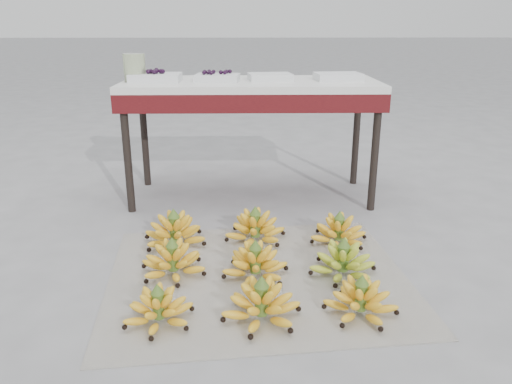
{
  "coord_description": "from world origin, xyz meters",
  "views": [
    {
      "loc": [
        -0.11,
        -1.9,
        1.04
      ],
      "look_at": [
        -0.07,
        0.35,
        0.26
      ],
      "focal_mm": 35.0,
      "sensor_mm": 36.0,
      "label": 1
    }
  ],
  "objects_px": {
    "bunch_back_center": "(255,229)",
    "tray_far_left": "(156,77)",
    "bunch_mid_right": "(343,262)",
    "bunch_back_left": "(175,232)",
    "bunch_front_center": "(261,305)",
    "bunch_front_right": "(361,301)",
    "bunch_front_left": "(159,309)",
    "newspaper_mat": "(258,277)",
    "bunch_mid_left": "(173,262)",
    "tray_right": "(270,77)",
    "bunch_back_right": "(339,232)",
    "tray_left": "(217,77)",
    "glass_jar": "(135,68)",
    "bunch_mid_center": "(255,264)",
    "tray_far_right": "(338,77)",
    "vendor_table": "(251,95)"
  },
  "relations": [
    {
      "from": "bunch_mid_right",
      "to": "tray_far_left",
      "type": "distance_m",
      "value": 1.51
    },
    {
      "from": "bunch_mid_center",
      "to": "vendor_table",
      "type": "height_order",
      "value": "vendor_table"
    },
    {
      "from": "vendor_table",
      "to": "glass_jar",
      "type": "height_order",
      "value": "glass_jar"
    },
    {
      "from": "tray_right",
      "to": "glass_jar",
      "type": "relative_size",
      "value": 1.73
    },
    {
      "from": "bunch_back_center",
      "to": "tray_far_left",
      "type": "bearing_deg",
      "value": 122.54
    },
    {
      "from": "bunch_back_left",
      "to": "glass_jar",
      "type": "distance_m",
      "value": 1.02
    },
    {
      "from": "bunch_back_center",
      "to": "tray_left",
      "type": "bearing_deg",
      "value": 99.08
    },
    {
      "from": "tray_left",
      "to": "glass_jar",
      "type": "bearing_deg",
      "value": -178.97
    },
    {
      "from": "bunch_back_right",
      "to": "newspaper_mat",
      "type": "bearing_deg",
      "value": -126.11
    },
    {
      "from": "glass_jar",
      "to": "bunch_back_center",
      "type": "bearing_deg",
      "value": -43.64
    },
    {
      "from": "bunch_back_center",
      "to": "vendor_table",
      "type": "relative_size",
      "value": 0.23
    },
    {
      "from": "bunch_back_left",
      "to": "tray_right",
      "type": "bearing_deg",
      "value": 80.67
    },
    {
      "from": "bunch_front_right",
      "to": "tray_far_right",
      "type": "xyz_separation_m",
      "value": [
        0.12,
        1.34,
        0.66
      ]
    },
    {
      "from": "bunch_back_center",
      "to": "bunch_back_left",
      "type": "bearing_deg",
      "value": 177.16
    },
    {
      "from": "bunch_mid_left",
      "to": "glass_jar",
      "type": "height_order",
      "value": "glass_jar"
    },
    {
      "from": "bunch_mid_left",
      "to": "bunch_back_left",
      "type": "relative_size",
      "value": 0.89
    },
    {
      "from": "newspaper_mat",
      "to": "bunch_front_right",
      "type": "relative_size",
      "value": 3.91
    },
    {
      "from": "newspaper_mat",
      "to": "tray_far_left",
      "type": "height_order",
      "value": "tray_far_left"
    },
    {
      "from": "vendor_table",
      "to": "glass_jar",
      "type": "distance_m",
      "value": 0.67
    },
    {
      "from": "bunch_mid_center",
      "to": "tray_far_left",
      "type": "relative_size",
      "value": 1.02
    },
    {
      "from": "bunch_front_left",
      "to": "tray_far_right",
      "type": "xyz_separation_m",
      "value": [
        0.85,
        1.38,
        0.67
      ]
    },
    {
      "from": "bunch_front_left",
      "to": "tray_right",
      "type": "xyz_separation_m",
      "value": [
        0.46,
        1.39,
        0.67
      ]
    },
    {
      "from": "bunch_mid_right",
      "to": "bunch_back_left",
      "type": "distance_m",
      "value": 0.82
    },
    {
      "from": "bunch_mid_right",
      "to": "tray_left",
      "type": "distance_m",
      "value": 1.33
    },
    {
      "from": "bunch_mid_center",
      "to": "bunch_mid_right",
      "type": "relative_size",
      "value": 0.86
    },
    {
      "from": "bunch_front_right",
      "to": "bunch_mid_left",
      "type": "height_order",
      "value": "bunch_mid_left"
    },
    {
      "from": "bunch_front_right",
      "to": "bunch_front_left",
      "type": "bearing_deg",
      "value": -164.6
    },
    {
      "from": "bunch_front_right",
      "to": "bunch_mid_center",
      "type": "bearing_deg",
      "value": 154.88
    },
    {
      "from": "bunch_front_center",
      "to": "tray_far_right",
      "type": "xyz_separation_m",
      "value": [
        0.48,
        1.37,
        0.66
      ]
    },
    {
      "from": "bunch_front_center",
      "to": "bunch_back_center",
      "type": "xyz_separation_m",
      "value": [
        -0.01,
        0.69,
        0.0
      ]
    },
    {
      "from": "bunch_front_left",
      "to": "bunch_mid_right",
      "type": "relative_size",
      "value": 0.91
    },
    {
      "from": "bunch_mid_center",
      "to": "bunch_back_left",
      "type": "distance_m",
      "value": 0.51
    },
    {
      "from": "bunch_mid_left",
      "to": "tray_far_left",
      "type": "bearing_deg",
      "value": 120.27
    },
    {
      "from": "newspaper_mat",
      "to": "bunch_mid_left",
      "type": "relative_size",
      "value": 3.49
    },
    {
      "from": "bunch_mid_right",
      "to": "glass_jar",
      "type": "bearing_deg",
      "value": 146.81
    },
    {
      "from": "bunch_front_left",
      "to": "bunch_back_center",
      "type": "relative_size",
      "value": 0.9
    },
    {
      "from": "bunch_front_center",
      "to": "vendor_table",
      "type": "distance_m",
      "value": 1.47
    },
    {
      "from": "bunch_front_left",
      "to": "bunch_mid_left",
      "type": "relative_size",
      "value": 0.85
    },
    {
      "from": "bunch_front_right",
      "to": "bunch_back_center",
      "type": "relative_size",
      "value": 0.95
    },
    {
      "from": "tray_far_right",
      "to": "tray_left",
      "type": "bearing_deg",
      "value": -177.22
    },
    {
      "from": "bunch_mid_left",
      "to": "bunch_mid_center",
      "type": "xyz_separation_m",
      "value": [
        0.35,
        -0.03,
        -0.0
      ]
    },
    {
      "from": "newspaper_mat",
      "to": "bunch_front_center",
      "type": "distance_m",
      "value": 0.32
    },
    {
      "from": "bunch_back_right",
      "to": "tray_right",
      "type": "bearing_deg",
      "value": 127.29
    },
    {
      "from": "vendor_table",
      "to": "bunch_front_center",
      "type": "bearing_deg",
      "value": -89.09
    },
    {
      "from": "newspaper_mat",
      "to": "tray_left",
      "type": "height_order",
      "value": "tray_left"
    },
    {
      "from": "bunch_mid_center",
      "to": "tray_far_left",
      "type": "distance_m",
      "value": 1.32
    },
    {
      "from": "bunch_mid_right",
      "to": "glass_jar",
      "type": "distance_m",
      "value": 1.6
    },
    {
      "from": "bunch_back_left",
      "to": "bunch_back_right",
      "type": "relative_size",
      "value": 1.2
    },
    {
      "from": "tray_right",
      "to": "newspaper_mat",
      "type": "bearing_deg",
      "value": -95.13
    },
    {
      "from": "bunch_front_right",
      "to": "tray_right",
      "type": "height_order",
      "value": "tray_right"
    }
  ]
}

